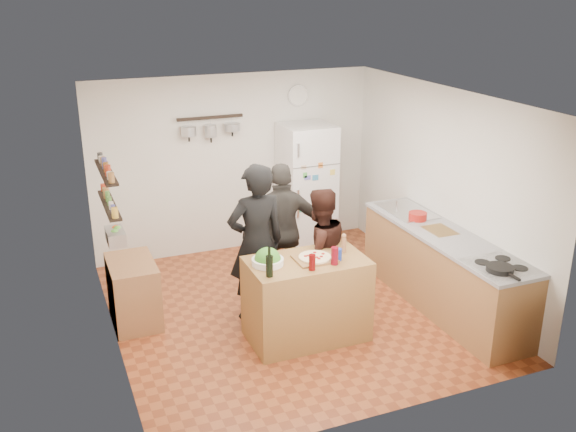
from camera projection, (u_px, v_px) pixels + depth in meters
name	position (u px, v px, depth m)	size (l,w,h in m)	color
room_shell	(279.00, 200.00, 7.47)	(4.20, 4.20, 4.20)	brown
prep_island	(307.00, 299.00, 6.85)	(1.25, 0.72, 0.91)	olive
pizza_board	(315.00, 259.00, 6.70)	(0.42, 0.34, 0.02)	brown
pizza	(315.00, 257.00, 6.69)	(0.34, 0.34, 0.02)	beige
salad_bowl	(268.00, 262.00, 6.58)	(0.33, 0.33, 0.07)	white
wine_bottle	(269.00, 266.00, 6.29)	(0.07, 0.07, 0.22)	black
wine_glass_near	(312.00, 262.00, 6.44)	(0.07, 0.07, 0.17)	#530708
wine_glass_far	(335.00, 256.00, 6.56)	(0.08, 0.08, 0.19)	#600813
pepper_mill	(344.00, 245.00, 6.86)	(0.05, 0.05, 0.17)	#8F5F3C
salt_canister	(338.00, 254.00, 6.67)	(0.08, 0.08, 0.13)	navy
person_left	(256.00, 243.00, 7.11)	(0.67, 0.44, 1.83)	black
person_center	(319.00, 253.00, 7.23)	(0.74, 0.58, 1.53)	black
person_back	(283.00, 231.00, 7.68)	(0.98, 0.41, 1.67)	#2D2A28
counter_run	(443.00, 271.00, 7.53)	(0.63, 2.63, 0.90)	#9E7042
stove_top	(501.00, 266.00, 6.54)	(0.60, 0.62, 0.02)	white
skillet	(500.00, 269.00, 6.41)	(0.27, 0.27, 0.05)	black
sink	(407.00, 211.00, 8.11)	(0.50, 0.80, 0.03)	silver
cutting_board	(440.00, 231.00, 7.48)	(0.30, 0.40, 0.02)	olive
red_bowl	(418.00, 216.00, 7.79)	(0.22, 0.22, 0.09)	#A41912
fridge	(306.00, 187.00, 9.11)	(0.70, 0.68, 1.80)	white
wall_clock	(298.00, 95.00, 8.97)	(0.30, 0.30, 0.03)	silver
spice_shelf_lower	(109.00, 205.00, 6.54)	(0.12, 1.00, 0.03)	black
spice_shelf_upper	(106.00, 172.00, 6.42)	(0.12, 1.00, 0.03)	black
produce_basket	(115.00, 236.00, 6.67)	(0.18, 0.35, 0.14)	silver
side_table	(133.00, 292.00, 7.21)	(0.50, 0.80, 0.73)	#9C6441
pot_rack	(210.00, 118.00, 8.51)	(0.90, 0.04, 0.04)	black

